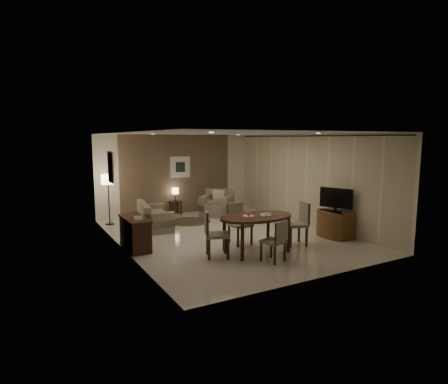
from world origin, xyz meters
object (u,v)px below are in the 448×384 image
console_desk (135,233)px  sofa (155,215)px  dining_table (256,234)px  chair_right (295,224)px  chair_near (273,241)px  armchair (217,203)px  chair_far (240,224)px  chair_left (217,234)px  floor_lamp (109,200)px  side_table (176,208)px  tv_cabinet (336,224)px

console_desk → sofa: 2.04m
dining_table → chair_right: (1.15, 0.02, 0.10)m
chair_near → sofa: chair_near is taller
sofa → armchair: size_ratio=1.64×
dining_table → chair_far: 0.73m
dining_table → sofa: 3.54m
chair_left → chair_right: bearing=-70.4°
console_desk → floor_lamp: floor_lamp is taller
console_desk → sofa: (1.07, 1.73, 0.00)m
armchair → side_table: armchair is taller
chair_left → sofa: chair_left is taller
tv_cabinet → floor_lamp: size_ratio=0.59×
tv_cabinet → chair_near: chair_near is taller
sofa → armchair: 2.48m
console_desk → chair_near: bearing=-45.3°
armchair → dining_table: bearing=-60.2°
console_desk → armchair: size_ratio=1.23×
tv_cabinet → floor_lamp: floor_lamp is taller
tv_cabinet → console_desk: bearing=162.9°
chair_right → armchair: (-0.04, 3.97, -0.08)m
dining_table → chair_right: bearing=1.1°
console_desk → chair_far: 2.51m
sofa → chair_far: bearing=-144.5°
tv_cabinet → dining_table: bearing=-178.5°
dining_table → floor_lamp: 5.01m
dining_table → sofa: bearing=111.1°
sofa → side_table: size_ratio=3.41×
side_table → tv_cabinet: bearing=-61.5°
side_table → floor_lamp: size_ratio=0.31×
dining_table → chair_left: (-0.95, 0.10, 0.09)m
chair_left → sofa: (-0.33, 3.20, -0.13)m
chair_far → side_table: size_ratio=2.11×
chair_far → floor_lamp: 4.39m
dining_table → chair_right: 1.15m
tv_cabinet → dining_table: (-2.55, -0.07, 0.07)m
tv_cabinet → side_table: tv_cabinet is taller
console_desk → side_table: 3.99m
dining_table → sofa: (-1.27, 3.30, -0.04)m
console_desk → floor_lamp: 2.90m
tv_cabinet → armchair: (-1.44, 3.92, 0.09)m
chair_far → chair_left: chair_left is taller
armchair → tv_cabinet: bearing=-24.5°
armchair → floor_lamp: (-3.42, 0.45, 0.33)m
tv_cabinet → floor_lamp: bearing=138.0°
chair_far → side_table: chair_far is taller
tv_cabinet → dining_table: size_ratio=0.50×
chair_near → chair_far: (0.09, 1.46, 0.05)m
tv_cabinet → armchair: armchair is taller
console_desk → chair_far: chair_far is taller
tv_cabinet → chair_far: size_ratio=0.91×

